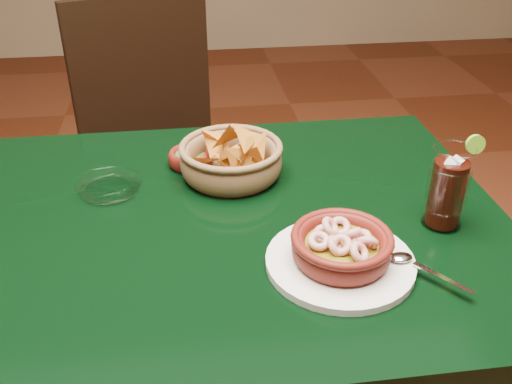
{
  "coord_description": "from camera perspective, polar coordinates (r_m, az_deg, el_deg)",
  "views": [
    {
      "loc": [
        0.03,
        -0.87,
        1.32
      ],
      "look_at": [
        0.14,
        -0.02,
        0.81
      ],
      "focal_mm": 40.0,
      "sensor_mm": 36.0,
      "label": 1
    }
  ],
  "objects": [
    {
      "name": "glass_ashtray",
      "position": [
        1.14,
        -14.5,
        0.69
      ],
      "size": [
        0.13,
        0.13,
        0.03
      ],
      "color": "white",
      "rests_on": "dining_table"
    },
    {
      "name": "shrimp_plate",
      "position": [
        0.92,
        8.53,
        -5.76
      ],
      "size": [
        0.29,
        0.24,
        0.08
      ],
      "color": "silver",
      "rests_on": "dining_table"
    },
    {
      "name": "chip_basket",
      "position": [
        1.15,
        -2.49,
        3.28
      ],
      "size": [
        0.24,
        0.24,
        0.15
      ],
      "color": "brown",
      "rests_on": "dining_table"
    },
    {
      "name": "dining_chair",
      "position": [
        1.76,
        -9.27,
        4.05
      ],
      "size": [
        0.59,
        0.59,
        0.98
      ],
      "color": "black",
      "rests_on": "ground"
    },
    {
      "name": "cola_drink",
      "position": [
        1.04,
        18.63,
        0.39
      ],
      "size": [
        0.15,
        0.15,
        0.17
      ],
      "color": "white",
      "rests_on": "dining_table"
    },
    {
      "name": "guacamole_ramekin",
      "position": [
        1.21,
        -6.6,
        3.39
      ],
      "size": [
        0.11,
        0.11,
        0.04
      ],
      "color": "#50120C",
      "rests_on": "dining_table"
    },
    {
      "name": "dining_table",
      "position": [
        1.1,
        -7.46,
        -7.1
      ],
      "size": [
        1.2,
        0.8,
        0.75
      ],
      "color": "black",
      "rests_on": "ground"
    }
  ]
}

